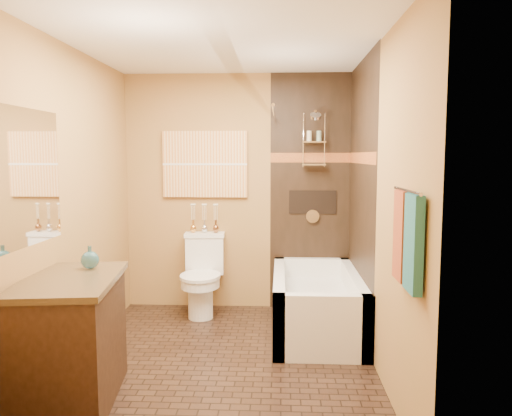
# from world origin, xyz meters

# --- Properties ---
(floor) EXTENTS (3.00, 3.00, 0.00)m
(floor) POSITION_xyz_m (0.00, 0.00, 0.00)
(floor) COLOR black
(floor) RESTS_ON ground
(wall_left) EXTENTS (0.02, 3.00, 2.50)m
(wall_left) POSITION_xyz_m (-1.20, 0.00, 1.25)
(wall_left) COLOR #A57140
(wall_left) RESTS_ON floor
(wall_right) EXTENTS (0.02, 3.00, 2.50)m
(wall_right) POSITION_xyz_m (1.20, 0.00, 1.25)
(wall_right) COLOR #A57140
(wall_right) RESTS_ON floor
(wall_back) EXTENTS (2.40, 0.02, 2.50)m
(wall_back) POSITION_xyz_m (0.00, 1.50, 1.25)
(wall_back) COLOR #A57140
(wall_back) RESTS_ON floor
(wall_front) EXTENTS (2.40, 0.02, 2.50)m
(wall_front) POSITION_xyz_m (0.00, -1.50, 1.25)
(wall_front) COLOR #A57140
(wall_front) RESTS_ON floor
(ceiling) EXTENTS (3.00, 3.00, 0.00)m
(ceiling) POSITION_xyz_m (0.00, 0.00, 2.50)
(ceiling) COLOR silver
(ceiling) RESTS_ON wall_back
(alcove_tile_back) EXTENTS (0.85, 0.01, 2.50)m
(alcove_tile_back) POSITION_xyz_m (0.78, 1.49, 1.25)
(alcove_tile_back) COLOR black
(alcove_tile_back) RESTS_ON wall_back
(alcove_tile_right) EXTENTS (0.01, 1.50, 2.50)m
(alcove_tile_right) POSITION_xyz_m (1.19, 0.75, 1.25)
(alcove_tile_right) COLOR black
(alcove_tile_right) RESTS_ON wall_right
(mosaic_band_back) EXTENTS (0.85, 0.01, 0.10)m
(mosaic_band_back) POSITION_xyz_m (0.78, 1.48, 1.62)
(mosaic_band_back) COLOR maroon
(mosaic_band_back) RESTS_ON alcove_tile_back
(mosaic_band_right) EXTENTS (0.01, 1.50, 0.10)m
(mosaic_band_right) POSITION_xyz_m (1.18, 0.75, 1.62)
(mosaic_band_right) COLOR maroon
(mosaic_band_right) RESTS_ON alcove_tile_right
(alcove_niche) EXTENTS (0.50, 0.01, 0.25)m
(alcove_niche) POSITION_xyz_m (0.80, 1.48, 1.15)
(alcove_niche) COLOR black
(alcove_niche) RESTS_ON alcove_tile_back
(shower_fixtures) EXTENTS (0.24, 0.33, 1.16)m
(shower_fixtures) POSITION_xyz_m (0.80, 1.38, 1.67)
(shower_fixtures) COLOR silver
(shower_fixtures) RESTS_ON floor
(curtain_rod) EXTENTS (0.03, 1.55, 0.03)m
(curtain_rod) POSITION_xyz_m (0.40, 0.75, 2.02)
(curtain_rod) COLOR silver
(curtain_rod) RESTS_ON wall_back
(towel_bar) EXTENTS (0.02, 0.55, 0.02)m
(towel_bar) POSITION_xyz_m (1.15, -1.05, 1.45)
(towel_bar) COLOR silver
(towel_bar) RESTS_ON wall_right
(towel_teal) EXTENTS (0.05, 0.22, 0.52)m
(towel_teal) POSITION_xyz_m (1.16, -1.18, 1.18)
(towel_teal) COLOR #1F5E69
(towel_teal) RESTS_ON towel_bar
(towel_rust) EXTENTS (0.05, 0.22, 0.52)m
(towel_rust) POSITION_xyz_m (1.16, -0.92, 1.18)
(towel_rust) COLOR maroon
(towel_rust) RESTS_ON towel_bar
(sunset_painting) EXTENTS (0.90, 0.04, 0.70)m
(sunset_painting) POSITION_xyz_m (-0.35, 1.48, 1.55)
(sunset_painting) COLOR orange
(sunset_painting) RESTS_ON wall_back
(vanity_mirror) EXTENTS (0.01, 1.00, 0.90)m
(vanity_mirror) POSITION_xyz_m (-1.19, -0.69, 1.50)
(vanity_mirror) COLOR white
(vanity_mirror) RESTS_ON wall_left
(bathtub) EXTENTS (0.80, 1.50, 0.55)m
(bathtub) POSITION_xyz_m (0.80, 0.75, 0.22)
(bathtub) COLOR white
(bathtub) RESTS_ON floor
(toilet) EXTENTS (0.43, 0.63, 0.83)m
(toilet) POSITION_xyz_m (-0.35, 1.20, 0.42)
(toilet) COLOR white
(toilet) RESTS_ON floor
(vanity) EXTENTS (0.70, 1.03, 0.85)m
(vanity) POSITION_xyz_m (-0.92, -0.69, 0.43)
(vanity) COLOR black
(vanity) RESTS_ON floor
(teal_bottle) EXTENTS (0.14, 0.14, 0.20)m
(teal_bottle) POSITION_xyz_m (-0.87, -0.44, 0.93)
(teal_bottle) COLOR #225C68
(teal_bottle) RESTS_ON vanity
(bud_vases) EXTENTS (0.30, 0.06, 0.30)m
(bud_vases) POSITION_xyz_m (-0.35, 1.39, 0.99)
(bud_vases) COLOR gold
(bud_vases) RESTS_ON toilet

